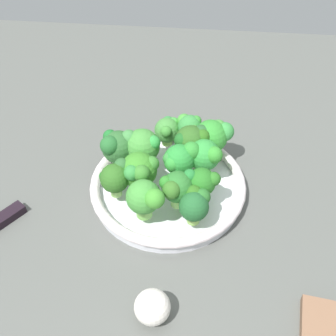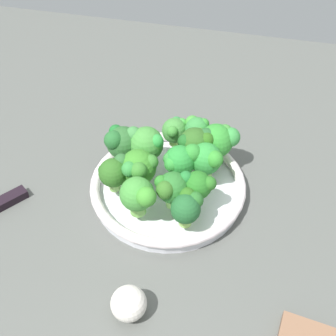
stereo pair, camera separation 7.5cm
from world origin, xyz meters
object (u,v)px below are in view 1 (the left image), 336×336
(broccoli_floret_5, at_px, (180,159))
(garlic_bulb, at_px, (152,307))
(broccoli_floret_0, at_px, (145,198))
(broccoli_floret_1, at_px, (117,147))
(broccoli_floret_10, at_px, (190,127))
(broccoli_floret_2, at_px, (195,204))
(broccoli_floret_4, at_px, (201,184))
(broccoli_floret_3, at_px, (192,140))
(broccoli_floret_11, at_px, (142,146))
(broccoli_floret_8, at_px, (115,176))
(broccoli_floret_6, at_px, (177,187))
(broccoli_floret_7, at_px, (169,130))
(broccoli_floret_12, at_px, (139,170))
(broccoli_floret_13, at_px, (212,136))
(broccoli_floret_9, at_px, (204,156))
(bowl, at_px, (168,186))

(broccoli_floret_5, bearing_deg, garlic_bulb, -4.24)
(broccoli_floret_0, bearing_deg, broccoli_floret_1, -150.63)
(broccoli_floret_5, relative_size, broccoli_floret_10, 1.13)
(broccoli_floret_2, distance_m, broccoli_floret_10, 0.18)
(broccoli_floret_4, distance_m, broccoli_floret_10, 0.14)
(broccoli_floret_5, bearing_deg, broccoli_floret_2, 18.68)
(broccoli_floret_3, bearing_deg, broccoli_floret_10, -170.42)
(broccoli_floret_11, relative_size, garlic_bulb, 1.40)
(broccoli_floret_8, bearing_deg, broccoli_floret_2, 71.12)
(broccoli_floret_0, height_order, broccoli_floret_2, broccoli_floret_0)
(broccoli_floret_2, distance_m, garlic_bulb, 0.17)
(broccoli_floret_0, relative_size, broccoli_floret_6, 1.08)
(broccoli_floret_7, distance_m, broccoli_floret_12, 0.12)
(broccoli_floret_13, bearing_deg, broccoli_floret_2, -8.01)
(broccoli_floret_5, height_order, broccoli_floret_9, broccoli_floret_5)
(broccoli_floret_11, bearing_deg, broccoli_floret_6, 36.26)
(broccoli_floret_12, bearing_deg, broccoli_floret_9, 113.01)
(broccoli_floret_11, bearing_deg, broccoli_floret_1, -84.78)
(broccoli_floret_6, bearing_deg, garlic_bulb, -5.86)
(broccoli_floret_4, relative_size, garlic_bulb, 1.30)
(bowl, xyz_separation_m, broccoli_floret_3, (-0.06, 0.04, 0.06))
(broccoli_floret_12, bearing_deg, broccoli_floret_10, 147.78)
(broccoli_floret_6, bearing_deg, broccoli_floret_13, 158.37)
(broccoli_floret_11, bearing_deg, broccoli_floret_12, 2.87)
(broccoli_floret_9, bearing_deg, garlic_bulb, -12.45)
(broccoli_floret_0, bearing_deg, broccoli_floret_8, -129.90)
(bowl, xyz_separation_m, broccoli_floret_4, (0.04, 0.06, 0.06))
(broccoli_floret_1, height_order, broccoli_floret_5, broccoli_floret_5)
(broccoli_floret_8, distance_m, broccoli_floret_11, 0.08)
(broccoli_floret_2, height_order, broccoli_floret_8, broccoli_floret_8)
(broccoli_floret_7, xyz_separation_m, broccoli_floret_12, (0.12, -0.04, 0.01))
(broccoli_floret_11, height_order, garlic_bulb, broccoli_floret_11)
(broccoli_floret_13, bearing_deg, bowl, -42.89)
(broccoli_floret_0, distance_m, broccoli_floret_11, 0.12)
(broccoli_floret_3, distance_m, broccoli_floret_4, 0.10)
(broccoli_floret_5, bearing_deg, broccoli_floret_9, 110.69)
(broccoli_floret_10, distance_m, broccoli_floret_11, 0.10)
(bowl, height_order, broccoli_floret_4, broccoli_floret_4)
(broccoli_floret_3, bearing_deg, broccoli_floret_2, 5.12)
(garlic_bulb, bearing_deg, broccoli_floret_8, -157.27)
(broccoli_floret_3, bearing_deg, broccoli_floret_11, -77.97)
(broccoli_floret_6, xyz_separation_m, broccoli_floret_8, (-0.02, -0.10, -0.00))
(broccoli_floret_3, xyz_separation_m, broccoli_floret_10, (-0.04, -0.01, -0.00))
(broccoli_floret_3, distance_m, broccoli_floret_10, 0.04)
(broccoli_floret_3, relative_size, broccoli_floret_4, 1.09)
(broccoli_floret_7, bearing_deg, broccoli_floret_5, 17.17)
(broccoli_floret_1, xyz_separation_m, broccoli_floret_5, (0.03, 0.11, 0.00))
(broccoli_floret_3, xyz_separation_m, broccoli_floret_12, (0.08, -0.08, -0.00))
(broccoli_floret_1, bearing_deg, broccoli_floret_11, 95.22)
(broccoli_floret_11, xyz_separation_m, garlic_bulb, (0.27, 0.05, -0.05))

